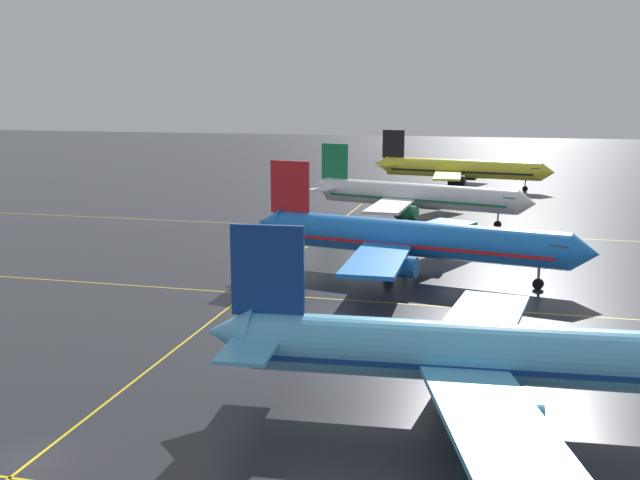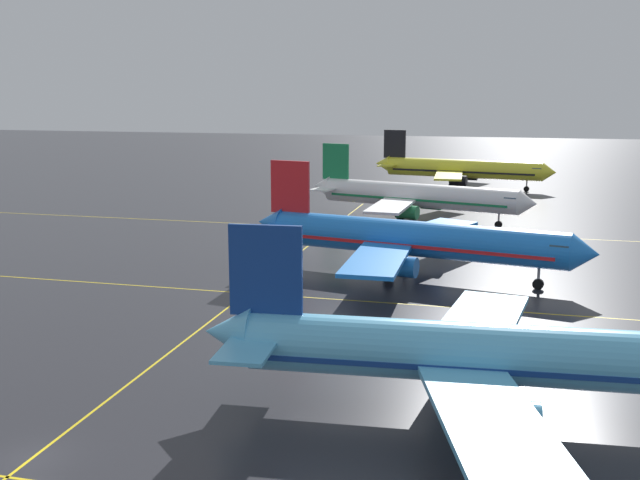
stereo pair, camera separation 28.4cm
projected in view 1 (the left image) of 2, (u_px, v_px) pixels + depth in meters
ground_plane at (33, 460)px, 41.36m from camera, size 600.00×600.00×0.00m
airliner_front_gate at (494, 355)px, 46.30m from camera, size 37.84×32.56×11.76m
airliner_second_row at (410, 239)px, 81.70m from camera, size 38.69×32.89×12.08m
airliner_third_row at (415, 196)px, 116.26m from camera, size 36.63×31.20×11.54m
airliner_far_left_stand at (459, 169)px, 154.81m from camera, size 37.75×32.21×11.75m
taxiway_markings at (247, 293)px, 75.24m from camera, size 141.39×124.09×0.01m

